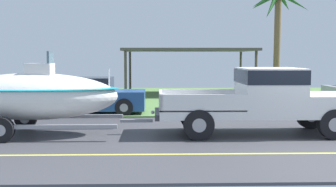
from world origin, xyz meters
The scene contains 6 objects.
ground centered at (0.00, 8.38, -0.01)m, with size 36.00×22.00×0.11m.
pickup_truck_towing centered at (-0.85, 0.70, 1.03)m, with size 5.60×2.00×1.85m.
boat_on_trailer centered at (-7.39, 0.70, 1.08)m, with size 5.98×2.28×2.30m.
parked_sedan_near centered at (-6.72, 5.13, 0.67)m, with size 4.57×1.83×1.38m.
carport_awning centered at (-2.13, 13.04, 2.49)m, with size 7.25×4.52×2.62m.
palm_tree_near_right centered at (3.01, 13.61, 4.73)m, with size 3.38×3.14×6.16m.
Camera 1 is at (-3.98, -11.18, 2.15)m, focal length 46.13 mm.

